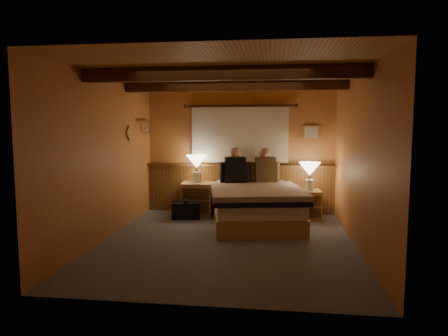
% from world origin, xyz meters
% --- Properties ---
extents(floor, '(4.20, 4.20, 0.00)m').
position_xyz_m(floor, '(0.00, 0.00, 0.00)').
color(floor, '#4D515C').
rests_on(floor, ground).
extents(ceiling, '(4.20, 4.20, 0.00)m').
position_xyz_m(ceiling, '(0.00, 0.00, 2.40)').
color(ceiling, '#BE9147').
rests_on(ceiling, wall_back).
extents(wall_back, '(3.60, 0.00, 3.60)m').
position_xyz_m(wall_back, '(0.00, 2.10, 1.20)').
color(wall_back, '#C08345').
rests_on(wall_back, floor).
extents(wall_left, '(0.00, 4.20, 4.20)m').
position_xyz_m(wall_left, '(-1.80, 0.00, 1.20)').
color(wall_left, '#C08345').
rests_on(wall_left, floor).
extents(wall_right, '(0.00, 4.20, 4.20)m').
position_xyz_m(wall_right, '(1.80, 0.00, 1.20)').
color(wall_right, '#C08345').
rests_on(wall_right, floor).
extents(wall_front, '(3.60, 0.00, 3.60)m').
position_xyz_m(wall_front, '(0.00, -2.10, 1.20)').
color(wall_front, '#C08345').
rests_on(wall_front, floor).
extents(wainscot, '(3.60, 0.23, 0.94)m').
position_xyz_m(wainscot, '(0.00, 2.04, 0.49)').
color(wainscot, brown).
rests_on(wainscot, wall_back).
extents(curtain_window, '(2.18, 0.09, 1.11)m').
position_xyz_m(curtain_window, '(0.00, 2.03, 1.52)').
color(curtain_window, '#4C2713').
rests_on(curtain_window, wall_back).
extents(ceiling_beams, '(3.60, 1.65, 0.16)m').
position_xyz_m(ceiling_beams, '(0.00, 0.15, 2.31)').
color(ceiling_beams, '#4C2713').
rests_on(ceiling_beams, ceiling).
extents(coat_rail, '(0.05, 0.55, 0.24)m').
position_xyz_m(coat_rail, '(-1.72, 1.58, 1.67)').
color(coat_rail, silver).
rests_on(coat_rail, wall_left).
extents(framed_print, '(0.30, 0.04, 0.25)m').
position_xyz_m(framed_print, '(1.35, 2.08, 1.55)').
color(framed_print, tan).
rests_on(framed_print, wall_back).
extents(bed, '(1.75, 2.11, 0.65)m').
position_xyz_m(bed, '(0.36, 1.04, 0.34)').
color(bed, tan).
rests_on(bed, floor).
extents(nightstand_left, '(0.59, 0.54, 0.61)m').
position_xyz_m(nightstand_left, '(-0.78, 1.73, 0.30)').
color(nightstand_left, tan).
rests_on(nightstand_left, floor).
extents(nightstand_right, '(0.51, 0.47, 0.52)m').
position_xyz_m(nightstand_right, '(1.25, 1.59, 0.26)').
color(nightstand_right, tan).
rests_on(nightstand_right, floor).
extents(lamp_left, '(0.40, 0.40, 0.52)m').
position_xyz_m(lamp_left, '(-0.79, 1.75, 0.97)').
color(lamp_left, silver).
rests_on(lamp_left, nightstand_left).
extents(lamp_right, '(0.39, 0.39, 0.50)m').
position_xyz_m(lamp_right, '(1.29, 1.58, 0.88)').
color(lamp_right, silver).
rests_on(lamp_right, nightstand_right).
extents(person_left, '(0.54, 0.29, 0.66)m').
position_xyz_m(person_left, '(-0.05, 1.58, 0.91)').
color(person_left, black).
rests_on(person_left, bed).
extents(person_right, '(0.53, 0.27, 0.66)m').
position_xyz_m(person_right, '(0.50, 1.72, 0.90)').
color(person_right, '#49331D').
rests_on(person_right, bed).
extents(duffel_bag, '(0.54, 0.38, 0.36)m').
position_xyz_m(duffel_bag, '(-0.91, 1.36, 0.16)').
color(duffel_bag, black).
rests_on(duffel_bag, floor).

